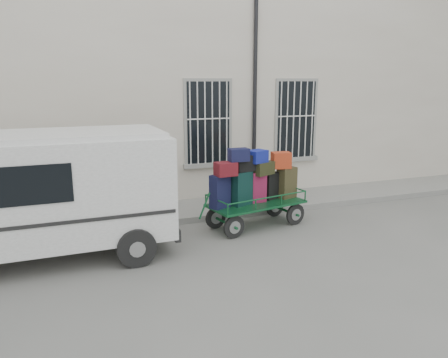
% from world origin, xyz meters
% --- Properties ---
extents(ground, '(80.00, 80.00, 0.00)m').
position_xyz_m(ground, '(0.00, 0.00, 0.00)').
color(ground, slate).
rests_on(ground, ground).
extents(building, '(24.00, 5.15, 6.00)m').
position_xyz_m(building, '(0.00, 5.50, 3.00)').
color(building, beige).
rests_on(building, ground).
extents(sidewalk, '(24.00, 1.70, 0.15)m').
position_xyz_m(sidewalk, '(0.00, 2.20, 0.07)').
color(sidewalk, gray).
rests_on(sidewalk, ground).
extents(luggage_cart, '(2.72, 1.47, 1.91)m').
position_xyz_m(luggage_cart, '(-0.04, 0.63, 1.00)').
color(luggage_cart, black).
rests_on(luggage_cart, ground).
extents(van, '(4.89, 2.29, 2.44)m').
position_xyz_m(van, '(-4.59, 0.28, 1.40)').
color(van, silver).
rests_on(van, ground).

